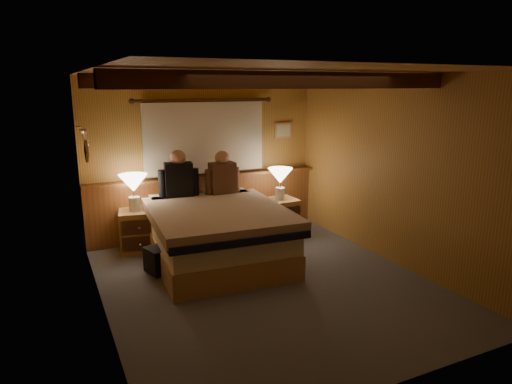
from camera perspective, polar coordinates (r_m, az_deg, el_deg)
floor at (r=5.46m, az=1.20°, el=-11.29°), size 4.20×4.20×0.00m
ceiling at (r=4.97m, az=1.34°, el=14.78°), size 4.20×4.20×0.00m
wall_back at (r=6.99m, az=-6.49°, el=4.37°), size 3.60×0.00×3.60m
wall_left at (r=4.59m, az=-19.28°, el=-0.95°), size 0.00×4.20×4.20m
wall_right at (r=6.09m, az=16.60°, el=2.60°), size 0.00×4.20×4.20m
wall_front at (r=3.40m, az=17.40°, el=-5.61°), size 3.60×0.00×3.60m
wainscot at (r=7.08m, az=-6.17°, el=-1.43°), size 3.60×0.23×0.94m
curtain_window at (r=6.88m, az=-6.37°, el=6.93°), size 2.18×0.09×1.11m
ceiling_beams at (r=5.10m, az=0.55°, el=13.73°), size 3.60×1.65×0.16m
coat_rail at (r=6.07m, az=-20.57°, el=6.74°), size 0.05×0.55×0.24m
framed_print at (r=7.47m, az=3.41°, el=7.70°), size 0.30×0.04×0.25m
bed at (r=6.01m, az=-4.98°, el=-5.12°), size 1.80×2.25×0.73m
nightstand_left at (r=6.58m, az=-14.35°, el=-4.66°), size 0.61×0.57×0.58m
nightstand_right at (r=7.08m, az=3.01°, el=-3.09°), size 0.52×0.47×0.56m
lamp_left at (r=6.42m, az=-15.08°, el=0.82°), size 0.39×0.39×0.51m
lamp_right at (r=6.92m, az=3.04°, el=1.81°), size 0.37×0.37×0.49m
person_left at (r=6.51m, az=-9.65°, el=1.82°), size 0.56×0.28×0.69m
person_right at (r=6.62m, az=-4.22°, el=2.02°), size 0.54×0.22×0.65m
duffel_bag at (r=5.88m, az=-10.95°, el=-7.96°), size 0.59×0.44×0.38m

